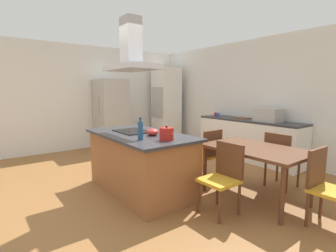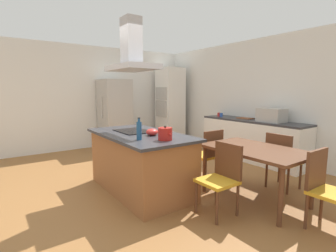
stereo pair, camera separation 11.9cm
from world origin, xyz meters
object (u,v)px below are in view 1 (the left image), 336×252
(wall_oven_stack, at_px, (166,105))
(countertop_microwave, at_px, (268,115))
(tea_kettle, at_px, (167,134))
(dining_table, at_px, (255,153))
(chair_facing_island, at_px, (224,173))
(cutting_board, at_px, (242,118))
(chair_facing_back_wall, at_px, (280,157))
(coffee_mug_blue, at_px, (218,115))
(chair_at_left_end, at_px, (208,152))
(refrigerator, at_px, (111,114))
(mixing_bowl, at_px, (153,132))
(coffee_mug_red, at_px, (216,114))
(cooktop, at_px, (133,131))
(chair_at_right_end, at_px, (325,183))
(range_hood, at_px, (131,53))
(olive_oil_bottle, at_px, (140,130))

(wall_oven_stack, bearing_deg, countertop_microwave, 4.12)
(tea_kettle, bearing_deg, dining_table, 62.43)
(dining_table, height_order, chair_facing_island, chair_facing_island)
(cutting_board, distance_m, chair_facing_back_wall, 1.98)
(wall_oven_stack, relative_size, chair_facing_back_wall, 2.47)
(coffee_mug_blue, xyz_separation_m, chair_at_left_end, (1.28, -1.65, -0.44))
(chair_facing_island, relative_size, chair_at_left_end, 1.00)
(refrigerator, bearing_deg, mixing_bowl, -14.26)
(coffee_mug_red, bearing_deg, cooktop, -73.41)
(chair_at_right_end, distance_m, range_hood, 3.08)
(olive_oil_bottle, distance_m, countertop_microwave, 3.13)
(coffee_mug_red, bearing_deg, tea_kettle, -58.66)
(chair_at_left_end, xyz_separation_m, chair_at_right_end, (1.83, 0.00, 0.00))
(coffee_mug_blue, xyz_separation_m, chair_facing_island, (2.19, -2.32, -0.44))
(mixing_bowl, xyz_separation_m, chair_at_left_end, (0.06, 1.08, -0.44))
(range_hood, bearing_deg, chair_facing_back_wall, 51.31)
(coffee_mug_red, xyz_separation_m, dining_table, (2.29, -1.68, -0.28))
(chair_facing_back_wall, bearing_deg, chair_at_left_end, -143.99)
(range_hood, bearing_deg, tea_kettle, 1.57)
(dining_table, relative_size, chair_at_right_end, 1.57)
(chair_at_right_end, bearing_deg, countertop_microwave, 136.14)
(cooktop, xyz_separation_m, cutting_board, (-0.13, 2.93, 0.00))
(dining_table, distance_m, chair_at_left_end, 0.93)
(mixing_bowl, distance_m, countertop_microwave, 2.82)
(mixing_bowl, bearing_deg, cutting_board, 101.88)
(coffee_mug_blue, height_order, dining_table, coffee_mug_blue)
(coffee_mug_blue, xyz_separation_m, dining_table, (2.19, -1.65, -0.28))
(coffee_mug_blue, relative_size, dining_table, 0.06)
(mixing_bowl, distance_m, dining_table, 1.49)
(cooktop, xyz_separation_m, wall_oven_stack, (-2.68, 2.65, 0.20))
(tea_kettle, xyz_separation_m, countertop_microwave, (-0.30, 2.86, 0.06))
(mixing_bowl, height_order, countertop_microwave, countertop_microwave)
(chair_facing_island, bearing_deg, coffee_mug_blue, 133.42)
(countertop_microwave, height_order, cutting_board, countertop_microwave)
(cooktop, xyz_separation_m, chair_facing_back_wall, (1.45, 1.81, -0.40))
(wall_oven_stack, bearing_deg, olive_oil_bottle, -40.99)
(coffee_mug_blue, bearing_deg, mixing_bowl, -66.10)
(cutting_board, xyz_separation_m, chair_facing_back_wall, (1.58, -1.12, -0.40))
(coffee_mug_blue, bearing_deg, chair_at_right_end, -27.99)
(countertop_microwave, height_order, range_hood, range_hood)
(countertop_microwave, bearing_deg, chair_at_left_end, -90.96)
(refrigerator, height_order, dining_table, refrigerator)
(coffee_mug_blue, bearing_deg, dining_table, -36.99)
(countertop_microwave, bearing_deg, chair_at_right_end, -43.86)
(cooktop, distance_m, coffee_mug_red, 2.95)
(olive_oil_bottle, distance_m, wall_oven_stack, 4.41)
(cooktop, distance_m, refrigerator, 2.89)
(coffee_mug_red, height_order, chair_facing_island, coffee_mug_red)
(tea_kettle, bearing_deg, chair_facing_island, 38.05)
(chair_facing_island, relative_size, chair_at_right_end, 1.00)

